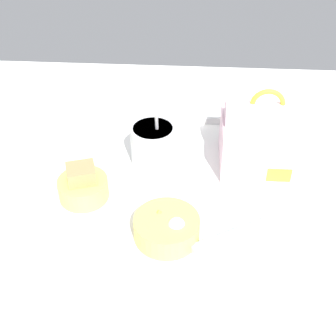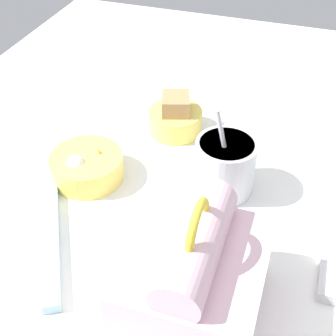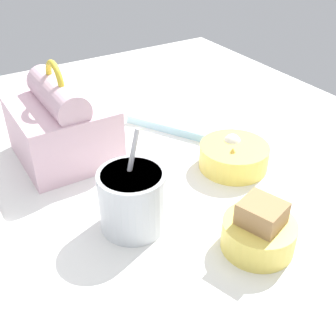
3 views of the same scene
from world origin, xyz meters
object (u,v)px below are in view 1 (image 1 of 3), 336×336
at_px(bento_bowl_snacks, 167,227).
at_px(bento_bowl_sandwich, 83,186).
at_px(soup_cup, 154,145).
at_px(lunch_bag, 262,138).
at_px(chopstick_case, 249,231).
at_px(keyboard, 168,106).
at_px(computer_mouse, 251,106).

bearing_deg(bento_bowl_snacks, bento_bowl_sandwich, 150.60).
relative_size(soup_cup, bento_bowl_sandwich, 1.52).
height_order(lunch_bag, bento_bowl_snacks, lunch_bag).
bearing_deg(chopstick_case, bento_bowl_snacks, -174.56).
height_order(keyboard, bento_bowl_snacks, bento_bowl_snacks).
bearing_deg(bento_bowl_snacks, chopstick_case, 5.44).
bearing_deg(keyboard, bento_bowl_sandwich, -112.58).
bearing_deg(keyboard, lunch_bag, -44.17).
relative_size(keyboard, bento_bowl_snacks, 2.63).
bearing_deg(chopstick_case, lunch_bag, 80.40).
distance_m(soup_cup, chopstick_case, 0.29).
bearing_deg(computer_mouse, keyboard, -179.40).
bearing_deg(keyboard, computer_mouse, 0.60).
xyz_separation_m(bento_bowl_sandwich, bento_bowl_snacks, (0.17, -0.10, -0.00)).
height_order(lunch_bag, computer_mouse, lunch_bag).
relative_size(keyboard, soup_cup, 2.08).
relative_size(bento_bowl_sandwich, computer_mouse, 1.10).
bearing_deg(soup_cup, keyboard, 86.36).
xyz_separation_m(bento_bowl_sandwich, chopstick_case, (0.32, -0.08, -0.02)).
relative_size(bento_bowl_snacks, computer_mouse, 1.32).
height_order(lunch_bag, chopstick_case, lunch_bag).
bearing_deg(chopstick_case, bento_bowl_sandwich, 165.62).
relative_size(keyboard, bento_bowl_sandwich, 3.16).
distance_m(computer_mouse, chopstick_case, 0.44).
relative_size(keyboard, lunch_bag, 1.75).
distance_m(lunch_bag, bento_bowl_snacks, 0.31).
distance_m(keyboard, bento_bowl_snacks, 0.45).
bearing_deg(bento_bowl_snacks, lunch_bag, 51.42).
bearing_deg(lunch_bag, keyboard, 135.83).
bearing_deg(keyboard, chopstick_case, -67.52).
xyz_separation_m(keyboard, chopstick_case, (0.18, -0.43, -0.00)).
bearing_deg(computer_mouse, chopstick_case, -94.64).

